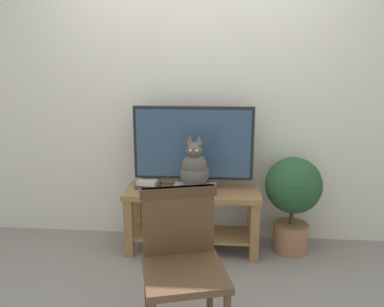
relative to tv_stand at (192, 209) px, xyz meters
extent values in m
plane|color=gray|center=(0.02, -0.60, -0.37)|extent=(12.00, 12.00, 0.00)
cube|color=silver|center=(0.02, 0.37, 1.03)|extent=(7.00, 0.12, 2.80)
cube|color=olive|center=(0.00, 0.00, 0.15)|extent=(1.13, 0.42, 0.04)
cube|color=olive|center=(-0.52, -0.16, -0.12)|extent=(0.07, 0.07, 0.50)
cube|color=olive|center=(0.52, -0.16, -0.12)|extent=(0.07, 0.07, 0.50)
cube|color=olive|center=(-0.52, 0.16, -0.12)|extent=(0.07, 0.07, 0.50)
cube|color=olive|center=(0.52, 0.16, -0.12)|extent=(0.07, 0.07, 0.50)
cube|color=olive|center=(0.00, 0.00, -0.23)|extent=(1.03, 0.34, 0.02)
cube|color=black|center=(0.00, 0.08, 0.19)|extent=(0.28, 0.20, 0.03)
cube|color=black|center=(0.00, 0.08, 0.23)|extent=(0.06, 0.04, 0.05)
cube|color=black|center=(0.00, 0.08, 0.56)|extent=(1.01, 0.05, 0.62)
cube|color=navy|center=(0.00, 0.05, 0.56)|extent=(0.96, 0.01, 0.57)
sphere|color=#2672F2|center=(0.49, 0.05, 0.26)|extent=(0.01, 0.01, 0.01)
cube|color=#BCBCC1|center=(0.02, -0.08, 0.20)|extent=(0.35, 0.28, 0.06)
cube|color=black|center=(0.02, -0.22, 0.20)|extent=(0.21, 0.01, 0.03)
ellipsoid|color=#514C47|center=(0.02, -0.08, 0.34)|extent=(0.24, 0.30, 0.23)
ellipsoid|color=#514C47|center=(0.02, -0.12, 0.41)|extent=(0.20, 0.19, 0.21)
sphere|color=#514C47|center=(0.02, -0.13, 0.55)|extent=(0.13, 0.13, 0.13)
cone|color=#514C47|center=(-0.01, -0.13, 0.63)|extent=(0.06, 0.06, 0.07)
cone|color=#514C47|center=(0.06, -0.13, 0.63)|extent=(0.06, 0.06, 0.07)
sphere|color=#B2C64C|center=(0.00, -0.19, 0.56)|extent=(0.02, 0.02, 0.02)
sphere|color=#B2C64C|center=(0.05, -0.19, 0.56)|extent=(0.02, 0.02, 0.02)
cylinder|color=#514C47|center=(0.10, -0.18, 0.25)|extent=(0.09, 0.24, 0.04)
cylinder|color=#513823|center=(-0.18, -1.07, -0.15)|extent=(0.04, 0.04, 0.46)
cylinder|color=#513823|center=(0.19, -0.97, -0.15)|extent=(0.04, 0.04, 0.46)
cube|color=#513823|center=(0.06, -1.20, 0.10)|extent=(0.54, 0.54, 0.04)
cube|color=#513823|center=(0.00, -1.01, 0.33)|extent=(0.41, 0.14, 0.41)
cube|color=#412C1C|center=(0.00, -1.01, 0.50)|extent=(0.43, 0.16, 0.06)
cube|color=#33477A|center=(-0.39, 0.04, 0.19)|extent=(0.21, 0.15, 0.04)
cube|color=beige|center=(-0.38, 0.03, 0.23)|extent=(0.18, 0.18, 0.04)
cylinder|color=#9E6B4C|center=(0.84, 0.06, -0.25)|extent=(0.30, 0.30, 0.25)
cylinder|color=#332319|center=(0.84, 0.06, -0.14)|extent=(0.27, 0.27, 0.02)
cylinder|color=#4C3823|center=(0.84, 0.06, -0.05)|extent=(0.04, 0.04, 0.16)
sphere|color=#234C2D|center=(0.84, 0.06, 0.22)|extent=(0.47, 0.47, 0.47)
camera|label=1|loc=(0.25, -3.06, 1.20)|focal=35.83mm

